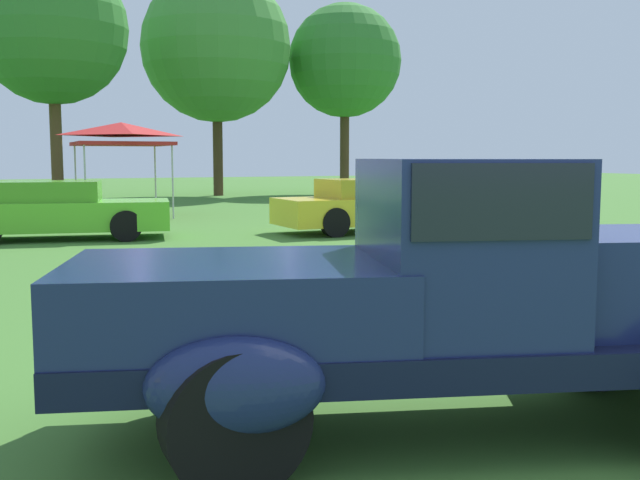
{
  "coord_description": "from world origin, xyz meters",
  "views": [
    {
      "loc": [
        -2.8,
        -3.45,
        1.71
      ],
      "look_at": [
        0.06,
        2.97,
        0.93
      ],
      "focal_mm": 41.66,
      "sensor_mm": 36.0,
      "label": 1
    }
  ],
  "objects_px": {
    "show_car_yellow": "(371,206)",
    "canopy_tent_left_field": "(121,133)",
    "show_car_lime": "(59,211)",
    "feature_pickup_truck": "(446,294)"
  },
  "relations": [
    {
      "from": "feature_pickup_truck",
      "to": "canopy_tent_left_field",
      "type": "height_order",
      "value": "canopy_tent_left_field"
    },
    {
      "from": "show_car_lime",
      "to": "canopy_tent_left_field",
      "type": "relative_size",
      "value": 1.72
    },
    {
      "from": "feature_pickup_truck",
      "to": "canopy_tent_left_field",
      "type": "xyz_separation_m",
      "value": [
        0.97,
        18.02,
        1.55
      ]
    },
    {
      "from": "canopy_tent_left_field",
      "to": "show_car_lime",
      "type": "bearing_deg",
      "value": -112.11
    },
    {
      "from": "show_car_lime",
      "to": "canopy_tent_left_field",
      "type": "distance_m",
      "value": 6.13
    },
    {
      "from": "show_car_lime",
      "to": "canopy_tent_left_field",
      "type": "bearing_deg",
      "value": 67.89
    },
    {
      "from": "show_car_yellow",
      "to": "canopy_tent_left_field",
      "type": "xyz_separation_m",
      "value": [
        -4.54,
        6.66,
        1.82
      ]
    },
    {
      "from": "show_car_yellow",
      "to": "show_car_lime",
      "type": "bearing_deg",
      "value": 169.58
    },
    {
      "from": "show_car_yellow",
      "to": "canopy_tent_left_field",
      "type": "distance_m",
      "value": 8.26
    },
    {
      "from": "show_car_yellow",
      "to": "canopy_tent_left_field",
      "type": "relative_size",
      "value": 1.65
    }
  ]
}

